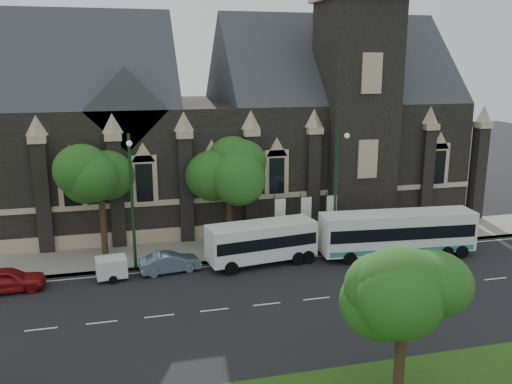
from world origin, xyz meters
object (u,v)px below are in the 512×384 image
object	(u,v)px
street_lamp_mid	(132,195)
tree_walk_right	(231,168)
shuttle_bus	(262,240)
car_far_red	(7,280)
sedan	(170,262)
tree_park_east	(406,288)
tree_walk_left	(103,175)
banner_flag_center	(304,215)
box_trailer	(111,267)
banner_flag_left	(278,217)
banner_flag_right	(329,213)
tour_coach	(398,232)
street_lamp_near	(337,183)

from	to	relation	value
street_lamp_mid	tree_walk_right	bearing A→B (deg)	26.65
shuttle_bus	car_far_red	size ratio (longest dim) A/B	1.75
sedan	tree_park_east	bearing A→B (deg)	-160.27
tree_park_east	sedan	distance (m)	17.91
street_lamp_mid	sedan	bearing A→B (deg)	-22.39
tree_walk_left	car_far_red	distance (m)	9.22
banner_flag_center	box_trailer	bearing A→B (deg)	-166.99
banner_flag_left	box_trailer	bearing A→B (deg)	-164.88
tree_walk_right	banner_flag_center	distance (m)	6.36
tree_park_east	banner_flag_right	size ratio (longest dim) A/B	1.57
banner_flag_right	banner_flag_center	bearing A→B (deg)	180.00
tree_walk_right	street_lamp_mid	distance (m)	8.10
banner_flag_center	sedan	xyz separation A→B (m)	(-10.12, -2.80, -1.73)
tree_walk_right	shuttle_bus	distance (m)	6.25
tree_walk_right	sedan	world-z (taller)	tree_walk_right
tree_walk_right	tour_coach	xyz separation A→B (m)	(10.73, -5.40, -4.09)
tree_park_east	shuttle_bus	xyz separation A→B (m)	(-1.83, 15.53, -2.98)
banner_flag_left	banner_flag_center	world-z (taller)	same
street_lamp_mid	banner_flag_left	bearing A→B (deg)	10.50
tree_park_east	tour_coach	xyz separation A→B (m)	(7.76, 14.64, -2.89)
tree_park_east	street_lamp_mid	xyz separation A→B (m)	(-10.18, 16.42, 0.49)
tree_park_east	tree_walk_left	distance (m)	23.36
street_lamp_near	banner_flag_left	distance (m)	4.99
sedan	street_lamp_mid	bearing A→B (deg)	60.05
banner_flag_right	banner_flag_left	bearing A→B (deg)	180.00
banner_flag_right	tour_coach	bearing A→B (deg)	-45.28
tour_coach	shuttle_bus	world-z (taller)	tour_coach
banner_flag_center	box_trailer	xyz separation A→B (m)	(-13.80, -3.19, -1.57)
banner_flag_center	tour_coach	size ratio (longest dim) A/B	0.36
tree_park_east	tour_coach	world-z (taller)	tree_park_east
tree_park_east	tree_walk_right	distance (m)	20.29
tree_park_east	banner_flag_left	world-z (taller)	tree_park_east
tree_park_east	tour_coach	distance (m)	16.82
tree_walk_right	street_lamp_near	bearing A→B (deg)	-28.06
tour_coach	tree_park_east	bearing A→B (deg)	-113.20
tour_coach	shuttle_bus	bearing A→B (deg)	179.44
tree_walk_right	tour_coach	distance (m)	12.69
street_lamp_mid	sedan	distance (m)	5.04
banner_flag_left	car_far_red	bearing A→B (deg)	-168.86
banner_flag_right	car_far_red	distance (m)	22.16
car_far_red	shuttle_bus	bearing A→B (deg)	-90.11
tree_park_east	banner_flag_left	size ratio (longest dim) A/B	1.57
banner_flag_center	shuttle_bus	bearing A→B (deg)	-144.66
banner_flag_left	box_trailer	distance (m)	12.32
tree_walk_right	street_lamp_near	size ratio (longest dim) A/B	0.87
car_far_red	banner_flag_right	bearing A→B (deg)	-83.55
banner_flag_left	banner_flag_center	xyz separation A→B (m)	(2.00, 0.00, 0.00)
box_trailer	banner_flag_right	bearing A→B (deg)	5.16
tree_walk_left	banner_flag_right	size ratio (longest dim) A/B	1.91
tree_walk_right	tree_walk_left	world-z (taller)	tree_walk_right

